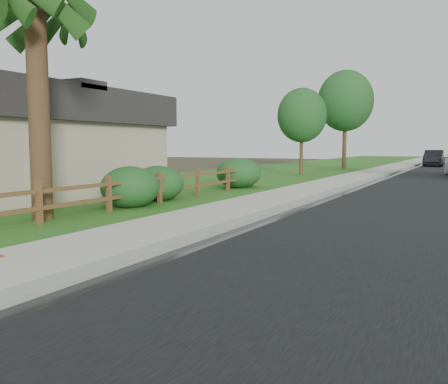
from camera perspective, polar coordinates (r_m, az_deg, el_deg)
The scene contains 14 objects.
ground at distance 7.52m, azimuth -19.42°, elevation -9.52°, with size 120.00×120.00×0.00m, color #342C1C.
curb at distance 40.24m, azimuth 20.83°, elevation 2.64°, with size 0.40×90.00×0.12m, color gray.
wet_gutter at distance 40.20m, azimuth 21.32°, elevation 2.56°, with size 0.50×90.00×0.00m, color black.
sidewalk at distance 40.42m, azimuth 19.00°, elevation 2.69°, with size 2.20×90.00×0.10m, color #ADA497.
grass_strip at distance 40.76m, azimuth 16.36°, elevation 2.77°, with size 1.60×90.00×0.06m, color #225819.
lawn_near at distance 42.12m, azimuth 9.41°, elevation 2.99°, with size 9.00×90.00×0.04m, color #225819.
ranch_fence at distance 14.49m, azimuth -10.53°, elevation 0.38°, with size 0.12×16.92×1.10m.
dark_car_far at distance 47.44m, azimuth 23.91°, elevation 3.76°, with size 1.55×4.45×1.47m, color black.
boulder at distance 17.53m, azimuth -8.55°, elevation 0.32°, with size 0.94×0.71×0.63m, color brown.
shrub_b at distance 16.41m, azimuth -7.91°, elevation 1.02°, with size 1.75×1.75×1.23m, color #18451F.
shrub_c at distance 14.73m, azimuth -11.24°, elevation 0.56°, with size 1.79×1.79×1.29m, color #18451F.
shrub_d at distance 21.08m, azimuth 1.77°, elevation 2.27°, with size 1.99×1.99×1.36m, color #18451F.
tree_near_left at distance 30.63m, azimuth 9.35°, elevation 9.08°, with size 3.11×3.11×5.51m.
tree_mid_left at distance 39.23m, azimuth 14.40°, elevation 10.56°, with size 4.37×4.37×7.81m.
Camera 1 is at (5.39, -4.89, 1.93)m, focal length 38.00 mm.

